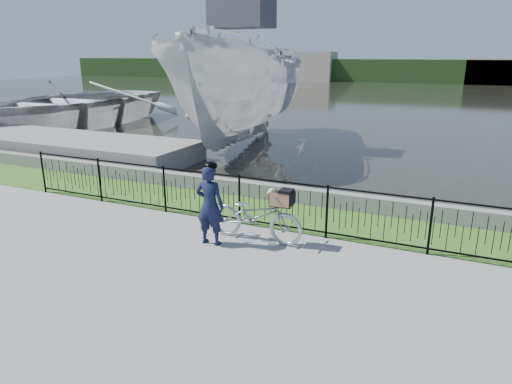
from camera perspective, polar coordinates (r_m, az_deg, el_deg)
The scene contains 13 objects.
ground at distance 8.60m, azimuth -0.77°, elevation -8.43°, with size 120.00×120.00×0.00m, color gray.
grass_strip at distance 10.83m, azimuth 5.06°, elevation -3.01°, with size 60.00×2.00×0.01m, color #3A6B21.
water at distance 40.34m, azimuth 19.81°, elevation 10.66°, with size 120.00×120.00×0.00m, color black.
quay_wall at distance 11.67m, azimuth 6.71°, elevation -0.57°, with size 60.00×0.30×0.40m, color gray.
fence at distance 9.75m, azimuth 3.19°, elevation -1.69°, with size 14.00×0.06×1.15m, color black, non-canonical shape.
far_treeline at distance 67.16m, azimuth 22.09°, elevation 13.82°, with size 120.00×6.00×3.00m, color #213F18.
far_building_left at distance 68.46m, azimuth 6.34°, elevation 15.36°, with size 8.00×4.00×4.00m, color #A99B88.
far_building_right at distance 65.63m, azimuth 27.38°, elevation 13.23°, with size 6.00×3.00×3.20m, color #A99B88.
dock at distance 18.58m, azimuth -22.15°, elevation 5.31°, with size 10.00×3.00×0.70m, color gray.
bicycle_rig at distance 9.26m, azimuth -0.01°, elevation -2.92°, with size 2.02×0.70×1.18m.
cyclist at distance 9.04m, azimuth -5.79°, elevation -1.50°, with size 0.62×0.43×1.69m.
boat_near at distance 18.48m, azimuth -1.69°, elevation 12.56°, with size 6.24×12.01×6.22m.
boat_far at distance 26.42m, azimuth -21.72°, elevation 10.27°, with size 8.48×11.60×2.35m.
Camera 1 is at (3.30, -7.04, 3.67)m, focal length 32.00 mm.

